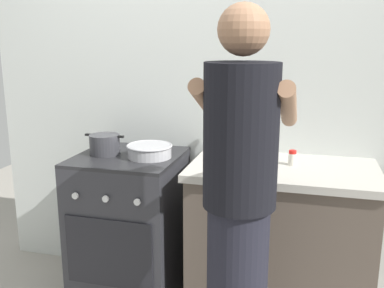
# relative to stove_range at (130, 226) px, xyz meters

# --- Properties ---
(back_wall) EXTENTS (3.20, 0.10, 2.50)m
(back_wall) POSITION_rel_stove_range_xyz_m (0.55, 0.35, 0.80)
(back_wall) COLOR silver
(back_wall) RESTS_ON ground
(countertop) EXTENTS (1.00, 0.60, 0.90)m
(countertop) POSITION_rel_stove_range_xyz_m (0.90, 0.00, 0.00)
(countertop) COLOR brown
(countertop) RESTS_ON ground
(stove_range) EXTENTS (0.60, 0.62, 0.90)m
(stove_range) POSITION_rel_stove_range_xyz_m (0.00, 0.00, 0.00)
(stove_range) COLOR #2D2D33
(stove_range) RESTS_ON ground
(pot) EXTENTS (0.24, 0.18, 0.12)m
(pot) POSITION_rel_stove_range_xyz_m (-0.14, -0.01, 0.51)
(pot) COLOR #38383D
(pot) RESTS_ON stove_range
(mixing_bowl) EXTENTS (0.27, 0.27, 0.08)m
(mixing_bowl) POSITION_rel_stove_range_xyz_m (0.14, -0.01, 0.49)
(mixing_bowl) COLOR #B7B7BC
(mixing_bowl) RESTS_ON stove_range
(utensil_crock) EXTENTS (0.10, 0.10, 0.34)m
(utensil_crock) POSITION_rel_stove_range_xyz_m (0.65, 0.18, 0.55)
(utensil_crock) COLOR silver
(utensil_crock) RESTS_ON countertop
(spice_bottle) EXTENTS (0.04, 0.04, 0.08)m
(spice_bottle) POSITION_rel_stove_range_xyz_m (0.94, 0.04, 0.49)
(spice_bottle) COLOR silver
(spice_bottle) RESTS_ON countertop
(person) EXTENTS (0.41, 0.50, 1.70)m
(person) POSITION_rel_stove_range_xyz_m (0.76, -0.62, 0.41)
(person) COLOR black
(person) RESTS_ON ground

